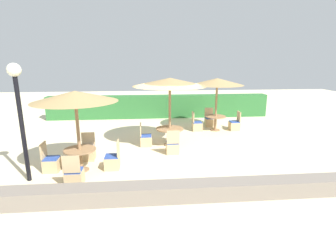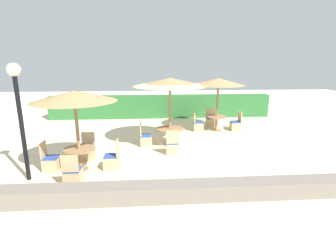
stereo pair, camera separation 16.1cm
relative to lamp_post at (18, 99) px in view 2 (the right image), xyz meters
The scene contains 19 objects.
ground_plane 5.21m from the lamp_post, 23.68° to the left, with size 40.00×40.00×0.00m, color beige.
hedge_row 9.35m from the lamp_post, 62.41° to the left, with size 13.00×0.70×1.33m, color #2D6B33.
stone_border 4.98m from the lamp_post, 18.67° to the right, with size 10.00×0.56×0.43m, color slate.
lamp_post is the anchor object (origin of this frame).
parasol_back_right 8.41m from the lamp_post, 35.80° to the left, with size 2.50×2.50×2.55m.
round_table_back_right 8.60m from the lamp_post, 35.80° to the left, with size 1.00×1.00×0.72m.
patio_chair_back_right_east 9.43m from the lamp_post, 32.11° to the left, with size 0.46×0.46×0.93m.
patio_chair_back_right_west 7.99m from the lamp_post, 40.04° to the left, with size 0.46×0.46×0.93m.
patio_chair_back_right_north 9.18m from the lamp_post, 40.85° to the left, with size 0.46×0.46×0.93m.
parasol_center 5.22m from the lamp_post, 33.17° to the left, with size 2.91×2.91×2.72m.
round_table_center 5.52m from the lamp_post, 33.17° to the left, with size 1.12×1.12×0.70m.
patio_chair_center_south 5.19m from the lamp_post, 22.90° to the left, with size 0.46×0.46×0.93m.
patio_chair_center_west 4.89m from the lamp_post, 39.98° to the left, with size 0.46×0.46×0.93m.
parasol_front_left 1.46m from the lamp_post, 23.76° to the left, with size 2.51×2.51×2.51m.
round_table_front_left 2.33m from the lamp_post, 23.76° to the left, with size 0.99×0.99×0.70m.
patio_chair_front_left_east 3.19m from the lamp_post, 15.22° to the left, with size 0.46×0.46×0.93m.
patio_chair_front_left_south 2.54m from the lamp_post, 16.57° to the right, with size 0.46×0.46×0.93m.
patio_chair_front_left_west 2.22m from the lamp_post, 54.97° to the left, with size 0.46×0.46×0.93m.
patio_chair_front_left_north 2.92m from the lamp_post, 47.68° to the left, with size 0.46×0.46×0.93m.
Camera 2 is at (-0.73, -9.19, 3.41)m, focal length 28.00 mm.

